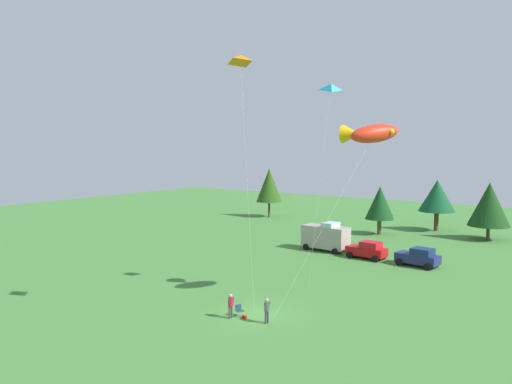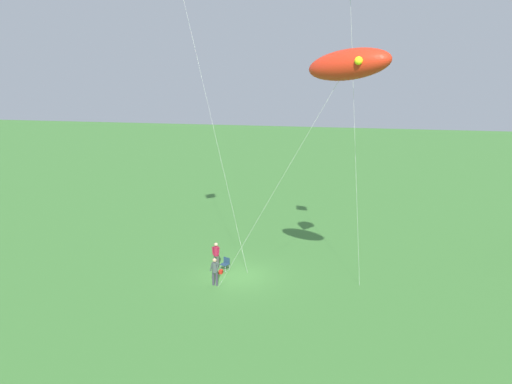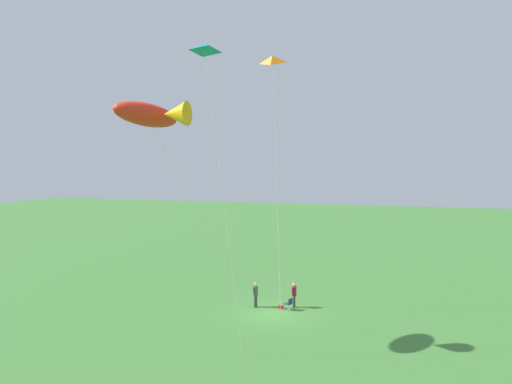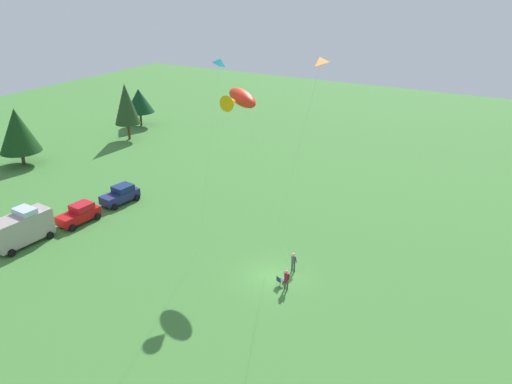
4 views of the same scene
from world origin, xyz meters
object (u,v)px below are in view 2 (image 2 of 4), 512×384
Objects in this scene: person_spectator at (216,253)px; backpack_on_grass at (221,272)px; kite_large_fish at (349,65)px; person_kite_flyer at (215,270)px; folding_chair at (226,263)px.

person_spectator is 1.34m from backpack_on_grass.
kite_large_fish reaches higher than backpack_on_grass.
person_kite_flyer is 2.03m from backpack_on_grass.
kite_large_fish is at bearing 71.64° from folding_chair.
person_kite_flyer is 1.00× the size of person_spectator.
kite_large_fish reaches higher than person_kite_flyer.
kite_large_fish is at bearing 52.87° from backpack_on_grass.
person_kite_flyer is at bearing 21.37° from folding_chair.
kite_large_fish is (3.93, 7.45, 11.93)m from person_kite_flyer.
backpack_on_grass is at bearing -127.13° from kite_large_fish.
backpack_on_grass is at bearing 7.23° from folding_chair.
folding_chair is (-2.40, 0.03, -0.53)m from person_kite_flyer.
person_spectator is at bearing -86.28° from folding_chair.
person_spectator reaches higher than backpack_on_grass.
folding_chair is at bearing -172.71° from person_kite_flyer.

